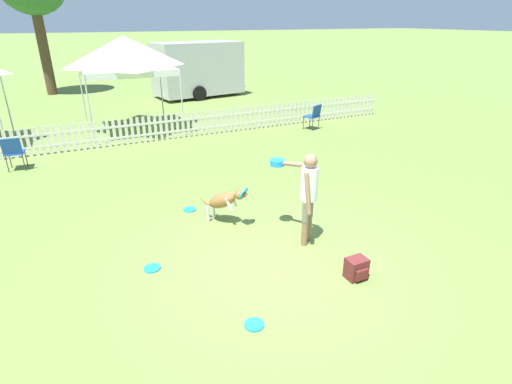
# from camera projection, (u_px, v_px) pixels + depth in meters

# --- Properties ---
(ground_plane) EXTENTS (240.00, 240.00, 0.00)m
(ground_plane) POSITION_uv_depth(u_px,v_px,m) (277.00, 267.00, 6.22)
(ground_plane) COLOR olive
(handler_person) EXTENTS (0.55, 1.07, 1.60)m
(handler_person) POSITION_uv_depth(u_px,v_px,m) (306.00, 188.00, 6.56)
(handler_person) COLOR #8C664C
(handler_person) RESTS_ON ground_plane
(leaping_dog) EXTENTS (0.80, 0.95, 0.80)m
(leaping_dog) POSITION_uv_depth(u_px,v_px,m) (224.00, 200.00, 7.38)
(leaping_dog) COLOR olive
(leaping_dog) RESTS_ON ground_plane
(frisbee_near_handler) EXTENTS (0.25, 0.25, 0.02)m
(frisbee_near_handler) POSITION_uv_depth(u_px,v_px,m) (254.00, 325.00, 5.04)
(frisbee_near_handler) COLOR #1E8CD8
(frisbee_near_handler) RESTS_ON ground_plane
(frisbee_near_dog) EXTENTS (0.25, 0.25, 0.02)m
(frisbee_near_dog) POSITION_uv_depth(u_px,v_px,m) (152.00, 268.00, 6.17)
(frisbee_near_dog) COLOR #1E8CD8
(frisbee_near_dog) RESTS_ON ground_plane
(frisbee_midfield) EXTENTS (0.25, 0.25, 0.02)m
(frisbee_midfield) POSITION_uv_depth(u_px,v_px,m) (190.00, 210.00, 8.06)
(frisbee_midfield) COLOR #1E8CD8
(frisbee_midfield) RESTS_ON ground_plane
(backpack_on_grass) EXTENTS (0.30, 0.27, 0.33)m
(backpack_on_grass) POSITION_uv_depth(u_px,v_px,m) (357.00, 269.00, 5.90)
(backpack_on_grass) COLOR maroon
(backpack_on_grass) RESTS_ON ground_plane
(picket_fence) EXTENTS (17.25, 0.04, 0.81)m
(picket_fence) POSITION_uv_depth(u_px,v_px,m) (158.00, 128.00, 12.46)
(picket_fence) COLOR silver
(picket_fence) RESTS_ON ground_plane
(folding_chair_blue_left) EXTENTS (0.48, 0.50, 0.87)m
(folding_chair_blue_left) POSITION_uv_depth(u_px,v_px,m) (13.00, 151.00, 9.97)
(folding_chair_blue_left) COLOR #333338
(folding_chair_blue_left) RESTS_ON ground_plane
(folding_chair_center) EXTENTS (0.59, 0.60, 0.87)m
(folding_chair_center) POSITION_uv_depth(u_px,v_px,m) (314.00, 115.00, 13.69)
(folding_chair_center) COLOR #333338
(folding_chair_center) RESTS_ON ground_plane
(canopy_tent_secondary) EXTENTS (2.82, 2.82, 3.06)m
(canopy_tent_secondary) POSITION_uv_depth(u_px,v_px,m) (125.00, 55.00, 12.81)
(canopy_tent_secondary) COLOR silver
(canopy_tent_secondary) RESTS_ON ground_plane
(equipment_trailer) EXTENTS (4.96, 2.60, 2.53)m
(equipment_trailer) POSITION_uv_depth(u_px,v_px,m) (198.00, 68.00, 19.24)
(equipment_trailer) COLOR #B7B7B7
(equipment_trailer) RESTS_ON ground_plane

